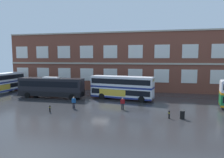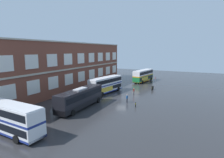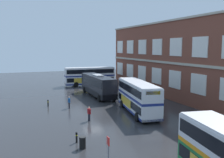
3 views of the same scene
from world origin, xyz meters
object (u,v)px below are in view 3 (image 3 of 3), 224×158
at_px(waiting_passenger, 69,102).
at_px(bus_stand_flag, 108,152).
at_px(double_decker_near, 90,76).
at_px(double_decker_middle, 138,97).
at_px(second_passenger, 89,113).
at_px(touring_coach, 98,85).
at_px(station_litter_bin, 83,143).
at_px(safety_bollard_east, 77,137).
at_px(safety_bollard_west, 48,103).

xyz_separation_m(waiting_passenger, bus_stand_flag, (19.87, -1.54, 0.70)).
bearing_deg(double_decker_near, double_decker_middle, -2.18).
relative_size(double_decker_middle, second_passenger, 6.63).
height_order(touring_coach, waiting_passenger, touring_coach).
distance_m(station_litter_bin, safety_bollard_east, 1.53).
relative_size(double_decker_middle, touring_coach, 0.94).
xyz_separation_m(waiting_passenger, safety_bollard_east, (13.17, -2.11, -0.44)).
bearing_deg(safety_bollard_west, double_decker_middle, 52.93).
height_order(double_decker_near, second_passenger, double_decker_near).
bearing_deg(safety_bollard_east, double_decker_near, 161.63).
relative_size(touring_coach, waiting_passenger, 7.07).
bearing_deg(waiting_passenger, double_decker_middle, 54.40).
height_order(second_passenger, safety_bollard_west, second_passenger).
relative_size(double_decker_near, safety_bollard_east, 11.73).
bearing_deg(waiting_passenger, second_passenger, 7.19).
height_order(waiting_passenger, bus_stand_flag, bus_stand_flag).
distance_m(double_decker_near, safety_bollard_east, 34.93).
bearing_deg(waiting_passenger, double_decker_near, 155.98).
bearing_deg(safety_bollard_west, double_decker_near, 146.86).
xyz_separation_m(double_decker_middle, station_litter_bin, (9.03, -9.87, -1.63)).
xyz_separation_m(second_passenger, station_litter_bin, (7.70, -2.84, -0.41)).
bearing_deg(second_passenger, bus_stand_flag, -10.65).
height_order(touring_coach, safety_bollard_west, touring_coach).
height_order(double_decker_near, double_decker_middle, same).
bearing_deg(safety_bollard_east, double_decker_middle, 126.84).
bearing_deg(bus_stand_flag, second_passenger, 169.35).
relative_size(station_litter_bin, safety_bollard_west, 1.08).
height_order(double_decker_middle, station_litter_bin, double_decker_middle).
xyz_separation_m(double_decker_middle, safety_bollard_east, (7.51, -10.02, -1.66)).
bearing_deg(safety_bollard_west, bus_stand_flag, 2.82).
height_order(touring_coach, second_passenger, touring_coach).
relative_size(second_passenger, bus_stand_flag, 0.63).
distance_m(waiting_passenger, station_litter_bin, 14.83).
bearing_deg(double_decker_near, safety_bollard_west, -33.14).
xyz_separation_m(double_decker_near, safety_bollard_west, (17.64, -11.52, -1.66)).
relative_size(touring_coach, safety_bollard_west, 12.65).
bearing_deg(bus_stand_flag, waiting_passenger, 175.57).
xyz_separation_m(touring_coach, station_litter_bin, (21.92, -8.58, -1.39)).
xyz_separation_m(second_passenger, bus_stand_flag, (12.88, -2.42, 0.70)).
bearing_deg(touring_coach, double_decker_near, 169.92).
bearing_deg(touring_coach, double_decker_middle, 5.70).
height_order(waiting_passenger, second_passenger, same).
relative_size(waiting_passenger, safety_bollard_east, 1.79).
height_order(double_decker_middle, bus_stand_flag, double_decker_middle).
relative_size(double_decker_middle, bus_stand_flag, 4.18).
bearing_deg(waiting_passenger, safety_bollard_east, -9.09).
height_order(waiting_passenger, safety_bollard_east, waiting_passenger).
distance_m(double_decker_middle, safety_bollard_west, 13.32).
xyz_separation_m(double_decker_near, double_decker_middle, (25.61, -0.97, 0.00)).
bearing_deg(second_passenger, touring_coach, 158.01).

